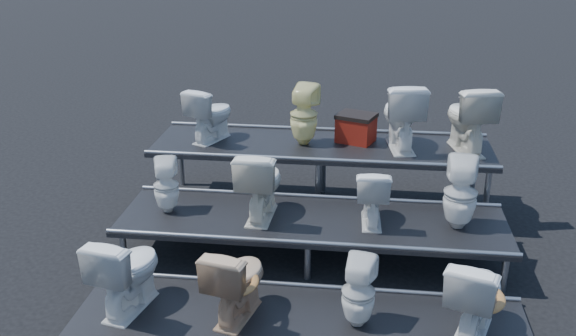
# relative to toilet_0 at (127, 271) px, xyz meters

# --- Properties ---
(ground) EXTENTS (80.00, 80.00, 0.00)m
(ground) POSITION_rel_toilet_0_xyz_m (1.61, 1.30, -0.46)
(ground) COLOR black
(ground) RESTS_ON ground
(tier_front) EXTENTS (4.20, 1.20, 0.06)m
(tier_front) POSITION_rel_toilet_0_xyz_m (1.61, 0.00, -0.43)
(tier_front) COLOR black
(tier_front) RESTS_ON ground
(tier_mid) EXTENTS (4.20, 1.20, 0.46)m
(tier_mid) POSITION_rel_toilet_0_xyz_m (1.61, 1.30, -0.23)
(tier_mid) COLOR black
(tier_mid) RESTS_ON ground
(tier_back) EXTENTS (4.20, 1.20, 0.86)m
(tier_back) POSITION_rel_toilet_0_xyz_m (1.61, 2.60, -0.03)
(tier_back) COLOR black
(tier_back) RESTS_ON ground
(toilet_0) EXTENTS (0.61, 0.87, 0.80)m
(toilet_0) POSITION_rel_toilet_0_xyz_m (0.00, 0.00, 0.00)
(toilet_0) COLOR white
(toilet_0) RESTS_ON tier_front
(toilet_1) EXTENTS (0.59, 0.82, 0.76)m
(toilet_1) POSITION_rel_toilet_0_xyz_m (1.04, 0.00, -0.02)
(toilet_1) COLOR tan
(toilet_1) RESTS_ON tier_front
(toilet_2) EXTENTS (0.36, 0.37, 0.67)m
(toilet_2) POSITION_rel_toilet_0_xyz_m (2.15, 0.00, -0.06)
(toilet_2) COLOR white
(toilet_2) RESTS_ON tier_front
(toilet_3) EXTENTS (0.68, 0.88, 0.79)m
(toilet_3) POSITION_rel_toilet_0_xyz_m (3.17, 0.00, -0.01)
(toilet_3) COLOR white
(toilet_3) RESTS_ON tier_front
(toilet_4) EXTENTS (0.33, 0.34, 0.62)m
(toilet_4) POSITION_rel_toilet_0_xyz_m (-0.00, 1.30, 0.31)
(toilet_4) COLOR white
(toilet_4) RESTS_ON tier_mid
(toilet_5) EXTENTS (0.48, 0.80, 0.79)m
(toilet_5) POSITION_rel_toilet_0_xyz_m (1.05, 1.30, 0.39)
(toilet_5) COLOR silver
(toilet_5) RESTS_ON tier_mid
(toilet_6) EXTENTS (0.38, 0.64, 0.64)m
(toilet_6) POSITION_rel_toilet_0_xyz_m (2.25, 1.30, 0.32)
(toilet_6) COLOR white
(toilet_6) RESTS_ON tier_mid
(toilet_7) EXTENTS (0.39, 0.40, 0.77)m
(toilet_7) POSITION_rel_toilet_0_xyz_m (3.16, 1.30, 0.38)
(toilet_7) COLOR white
(toilet_7) RESTS_ON tier_mid
(toilet_8) EXTENTS (0.62, 0.77, 0.69)m
(toilet_8) POSITION_rel_toilet_0_xyz_m (0.21, 2.60, 0.74)
(toilet_8) COLOR white
(toilet_8) RESTS_ON tier_back
(toilet_9) EXTENTS (0.41, 0.42, 0.75)m
(toilet_9) POSITION_rel_toilet_0_xyz_m (1.39, 2.60, 0.78)
(toilet_9) COLOR #F2E99E
(toilet_9) RESTS_ON tier_back
(toilet_10) EXTENTS (0.58, 0.88, 0.84)m
(toilet_10) POSITION_rel_toilet_0_xyz_m (2.58, 2.60, 0.82)
(toilet_10) COLOR white
(toilet_10) RESTS_ON tier_back
(toilet_11) EXTENTS (0.63, 0.90, 0.83)m
(toilet_11) POSITION_rel_toilet_0_xyz_m (3.37, 2.60, 0.81)
(toilet_11) COLOR silver
(toilet_11) RESTS_ON tier_back
(red_crate) EXTENTS (0.53, 0.48, 0.31)m
(red_crate) POSITION_rel_toilet_0_xyz_m (2.03, 2.76, 0.55)
(red_crate) COLOR maroon
(red_crate) RESTS_ON tier_back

